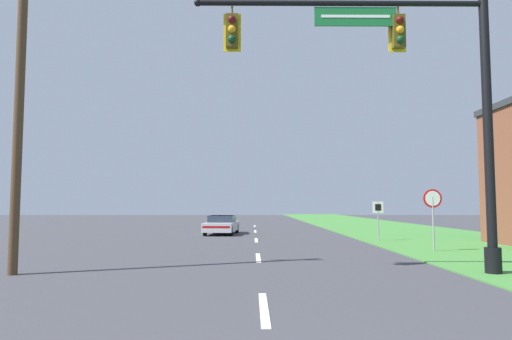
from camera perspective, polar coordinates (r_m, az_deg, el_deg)
name	(u,v)px	position (r m, az deg, el deg)	size (l,w,h in m)	color
grass_verge_right	(403,231)	(34.36, 17.85, -7.28)	(10.00, 110.00, 0.04)	#428438
road_center_line	(256,240)	(24.66, 0.04, -8.77)	(0.16, 34.80, 0.01)	silver
signal_mast	(418,89)	(13.82, 19.62, 9.49)	(8.50, 0.47, 8.50)	black
car_ahead	(222,225)	(29.88, -4.29, -6.83)	(2.19, 4.79, 1.19)	black
stop_sign	(433,206)	(19.94, 21.23, -4.19)	(0.76, 0.07, 2.50)	gray
route_sign_post	(378,212)	(24.69, 15.02, -5.09)	(0.55, 0.06, 2.03)	gray
utility_pole_near	(20,79)	(14.73, -27.41, 10.11)	(1.80, 0.26, 10.61)	#4C3823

